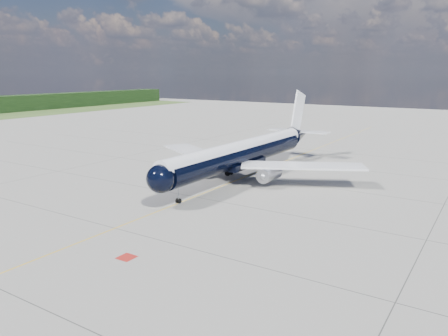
{
  "coord_description": "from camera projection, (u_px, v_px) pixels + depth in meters",
  "views": [
    {
      "loc": [
        35.31,
        -37.39,
        17.1
      ],
      "look_at": [
        3.12,
        12.81,
        4.0
      ],
      "focal_mm": 35.0,
      "sensor_mm": 36.0,
      "label": 1
    }
  ],
  "objects": [
    {
      "name": "ground",
      "position": [
        261.0,
        170.0,
        77.69
      ],
      "size": [
        320.0,
        320.0,
        0.0
      ],
      "primitive_type": "plane",
      "color": "#9A978E",
      "rests_on": "ground"
    },
    {
      "name": "taxiway_centerline",
      "position": [
        247.0,
        176.0,
        73.58
      ],
      "size": [
        0.16,
        160.0,
        0.01
      ],
      "primitive_type": "cube",
      "color": "#DFAA0B",
      "rests_on": "ground"
    },
    {
      "name": "red_marking",
      "position": [
        127.0,
        257.0,
        41.22
      ],
      "size": [
        1.6,
        1.6,
        0.01
      ],
      "primitive_type": "cube",
      "color": "maroon",
      "rests_on": "ground"
    },
    {
      "name": "main_airliner",
      "position": [
        245.0,
        152.0,
        71.48
      ],
      "size": [
        39.02,
        47.38,
        13.71
      ],
      "rotation": [
        0.0,
        0.0,
        -0.01
      ],
      "color": "black",
      "rests_on": "ground"
    }
  ]
}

